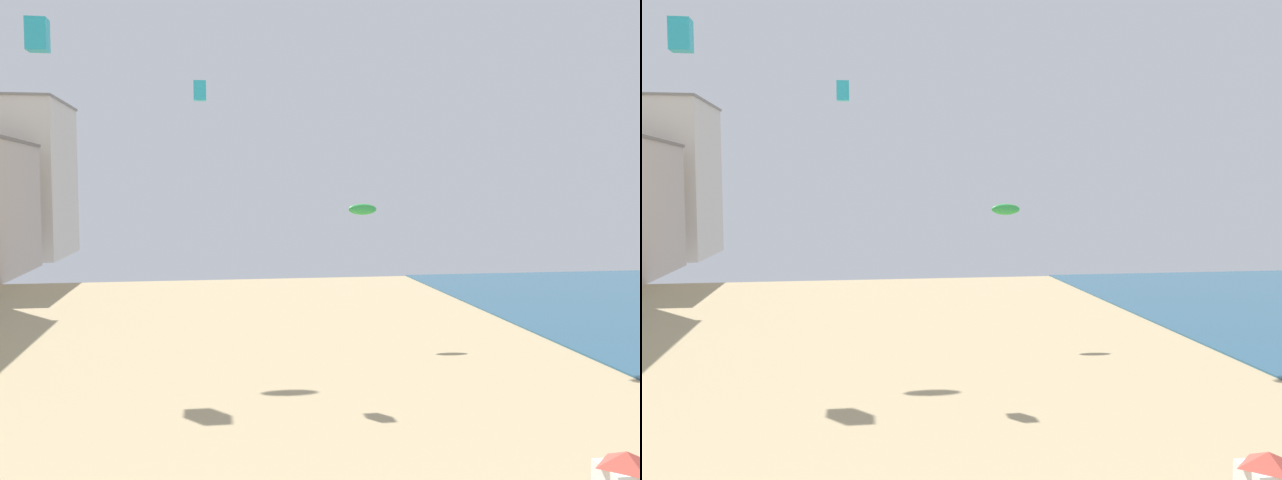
# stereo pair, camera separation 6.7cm
# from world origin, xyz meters

# --- Properties ---
(boardwalk_hotel_distant) EXTENTS (15.79, 16.74, 19.09)m
(boardwalk_hotel_distant) POSITION_xyz_m (-25.19, 86.12, 9.55)
(boardwalk_hotel_distant) COLOR silver
(boardwalk_hotel_distant) RESTS_ON ground
(kite_cyan_box) EXTENTS (0.57, 0.57, 0.90)m
(kite_cyan_box) POSITION_xyz_m (-0.42, 28.08, 13.07)
(kite_cyan_box) COLOR #2DB7CC
(kite_cyan_box_2) EXTENTS (1.01, 1.01, 1.58)m
(kite_cyan_box_2) POSITION_xyz_m (-8.25, 31.18, 16.02)
(kite_cyan_box_2) COLOR #2DB7CC
(kite_green_parafoil_3) EXTENTS (1.62, 0.45, 0.63)m
(kite_green_parafoil_3) POSITION_xyz_m (8.56, 33.50, 7.33)
(kite_green_parafoil_3) COLOR green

